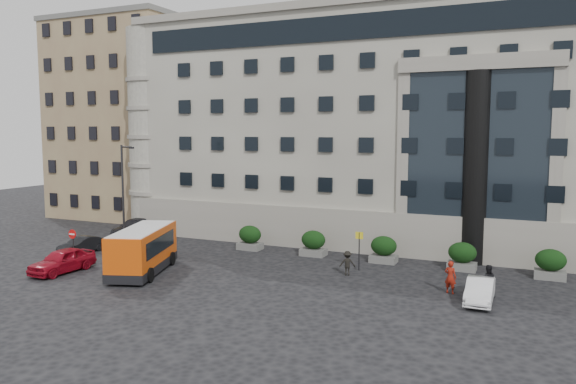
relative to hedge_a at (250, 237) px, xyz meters
name	(u,v)px	position (x,y,z in m)	size (l,w,h in m)	color
ground	(248,280)	(4.00, -7.80, -0.93)	(120.00, 120.00, 0.00)	black
civic_building	(421,131)	(10.00, 14.20, 8.07)	(44.00, 24.00, 18.00)	gray
entrance_column	(476,168)	(16.00, 2.50, 5.57)	(1.80, 1.80, 13.00)	black
apartment_near	(140,122)	(-20.00, 12.20, 9.07)	(14.00, 14.00, 20.00)	#886C4F
apartment_far	(206,117)	(-23.00, 30.20, 10.07)	(13.00, 13.00, 22.00)	#86654E
hedge_a	(250,237)	(0.00, 0.00, 0.00)	(1.80, 1.26, 1.84)	#5D5D5A
hedge_b	(313,243)	(5.20, 0.00, 0.00)	(1.80, 1.26, 1.84)	#5D5D5A
hedge_c	(384,249)	(10.40, 0.00, 0.00)	(1.80, 1.26, 1.84)	#5D5D5A
hedge_d	(462,256)	(15.60, 0.00, 0.00)	(1.80, 1.26, 1.84)	#5D5D5A
hedge_e	(551,264)	(20.80, 0.00, 0.00)	(1.80, 1.26, 1.84)	#5D5D5A
street_lamp	(124,194)	(-7.94, -4.80, 3.44)	(1.16, 0.18, 8.00)	#262628
bus_stop_sign	(359,244)	(9.50, -2.80, 0.80)	(0.50, 0.08, 2.52)	#262628
no_entry_sign	(73,239)	(-9.00, -8.84, 0.72)	(0.64, 0.16, 2.32)	#262628
minibus	(143,248)	(-2.84, -9.09, 0.66)	(4.48, 7.29, 2.88)	#CF4609
red_truck	(157,211)	(-13.55, 6.34, 0.40)	(2.79, 5.06, 2.60)	maroon
parked_car_a	(62,261)	(-7.66, -11.11, -0.16)	(1.81, 4.50, 1.53)	maroon
parked_car_b	(82,245)	(-10.76, -6.28, -0.32)	(1.29, 3.69, 1.22)	black
parked_car_c	(134,227)	(-11.91, 1.01, -0.23)	(1.96, 4.83, 1.40)	black
parked_car_d	(194,219)	(-9.92, 7.26, -0.30)	(2.10, 4.56, 1.27)	black
white_taxi	(480,291)	(17.34, -6.78, -0.29)	(1.35, 3.86, 1.27)	white
pedestrian_a	(450,277)	(15.67, -5.69, -0.01)	(0.67, 0.44, 1.84)	maroon
pedestrian_b	(488,281)	(17.63, -5.64, -0.03)	(0.88, 0.68, 1.80)	black
pedestrian_c	(347,263)	(9.21, -4.31, -0.16)	(1.00, 0.57, 1.55)	black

